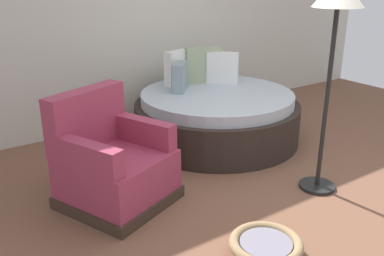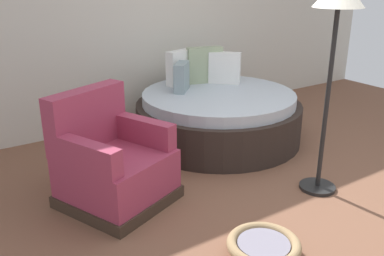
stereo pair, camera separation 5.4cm
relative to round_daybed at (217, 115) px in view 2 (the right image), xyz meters
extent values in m
cube|color=brown|center=(-0.34, -1.49, -0.30)|extent=(8.00, 8.00, 0.02)
cylinder|color=#2D231E|center=(0.00, -0.02, -0.07)|extent=(1.88, 1.88, 0.44)
cylinder|color=#B2BCC6|center=(0.00, -0.02, 0.21)|extent=(1.73, 1.73, 0.12)
cube|color=white|center=(0.31, 0.29, 0.46)|extent=(0.35, 0.35, 0.38)
cube|color=#93A37F|center=(0.14, 0.46, 0.48)|extent=(0.45, 0.23, 0.43)
cube|color=white|center=(-0.14, 0.55, 0.47)|extent=(0.42, 0.22, 0.41)
cube|color=gray|center=(-0.31, 0.28, 0.43)|extent=(0.31, 0.32, 0.32)
cube|color=#38281E|center=(-1.57, -0.71, -0.24)|extent=(1.04, 1.04, 0.10)
cube|color=#99334C|center=(-1.57, -0.71, -0.02)|extent=(0.99, 0.99, 0.34)
cube|color=#99334C|center=(-1.69, -0.42, 0.40)|extent=(0.77, 0.43, 0.50)
cube|color=#99334C|center=(-1.87, -0.83, 0.26)|extent=(0.37, 0.68, 0.22)
cube|color=#99334C|center=(-1.27, -0.59, 0.26)|extent=(0.37, 0.68, 0.22)
cylinder|color=#9E7F56|center=(-1.05, -1.94, -0.26)|extent=(0.44, 0.44, 0.06)
torus|color=#9E7F56|center=(-1.05, -1.94, -0.19)|extent=(0.51, 0.51, 0.07)
cylinder|color=gray|center=(-1.05, -1.94, -0.20)|extent=(0.36, 0.36, 0.05)
cylinder|color=black|center=(0.02, -1.49, -0.27)|extent=(0.32, 0.32, 0.03)
cylinder|color=black|center=(0.02, -1.49, 0.52)|extent=(0.04, 0.04, 1.55)
camera|label=1|loc=(-2.85, -3.68, 1.56)|focal=39.84mm
camera|label=2|loc=(-2.81, -3.71, 1.56)|focal=39.84mm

